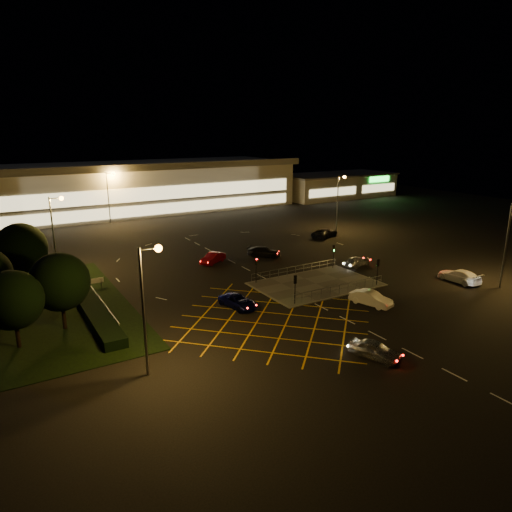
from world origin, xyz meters
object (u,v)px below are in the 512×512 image
car_far_dkgrey (264,252)px  signal_nw (256,265)px  car_circ_red (213,258)px  signal_sw (295,284)px  signal_se (378,267)px  car_east_grey (325,233)px  car_queue_white (371,298)px  car_near_silver (375,350)px  car_approach_white (459,276)px  car_right_silver (357,261)px  signal_ne (334,252)px  car_left_blue (238,301)px

car_far_dkgrey → signal_nw: bearing=-172.6°
car_circ_red → signal_nw: bearing=-26.8°
car_far_dkgrey → car_circ_red: car_circ_red is taller
signal_sw → car_circ_red: signal_sw is taller
signal_se → car_east_grey: bearing=-115.3°
signal_sw → car_queue_white: 8.21m
signal_se → car_near_silver: size_ratio=0.73×
signal_sw → car_far_dkgrey: 19.46m
car_near_silver → car_queue_white: size_ratio=0.94×
signal_nw → car_approach_white: signal_nw is taller
car_near_silver → car_far_dkgrey: bearing=54.5°
signal_sw → car_right_silver: (15.50, 7.15, -1.67)m
signal_sw → car_far_dkgrey: size_ratio=0.64×
car_near_silver → car_circ_red: car_near_silver is taller
signal_nw → car_circ_red: signal_nw is taller
signal_sw → car_right_silver: size_ratio=0.77×
signal_sw → car_east_grey: (22.87, 22.99, -1.58)m
signal_ne → car_east_grey: 18.59m
signal_se → signal_nw: bearing=-33.6°
signal_sw → signal_se: (12.00, 0.00, 0.00)m
car_far_dkgrey → car_circ_red: size_ratio=1.11×
signal_sw → car_left_blue: bearing=-23.5°
car_far_dkgrey → car_right_silver: car_far_dkgrey is taller
signal_nw → car_east_grey: (22.87, 15.00, -1.58)m
signal_se → car_east_grey: 25.48m
car_queue_white → car_east_grey: size_ratio=0.81×
car_left_blue → car_far_dkgrey: 20.17m
car_east_grey → car_approach_white: size_ratio=1.06×
car_near_silver → car_approach_white: (22.93, 8.76, 0.04)m
car_queue_white → car_left_blue: (-12.34, 6.66, -0.10)m
signal_nw → car_far_dkgrey: size_ratio=0.64×
signal_nw → car_right_silver: 15.61m
car_east_grey → car_queue_white: bearing=127.8°
car_right_silver → signal_ne: bearing=69.7°
signal_sw → car_left_blue: size_ratio=0.66×
car_east_grey → car_left_blue: bearing=104.2°
car_left_blue → car_approach_white: bearing=-25.4°
car_right_silver → signal_se: bearing=147.1°
car_near_silver → car_queue_white: car_queue_white is taller
signal_sw → signal_se: bearing=-180.0°
signal_ne → car_queue_white: signal_ne is taller
signal_sw → car_far_dkgrey: bearing=-112.2°
car_queue_white → car_circ_red: car_queue_white is taller
signal_sw → car_left_blue: 6.25m
signal_nw → car_left_blue: signal_nw is taller
signal_ne → car_circ_red: (-12.63, 10.64, -1.63)m
signal_nw → car_near_silver: size_ratio=0.73×
signal_sw → car_queue_white: bearing=148.0°
car_far_dkgrey → car_approach_white: 26.36m
car_circ_red → car_queue_white: bearing=-12.2°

